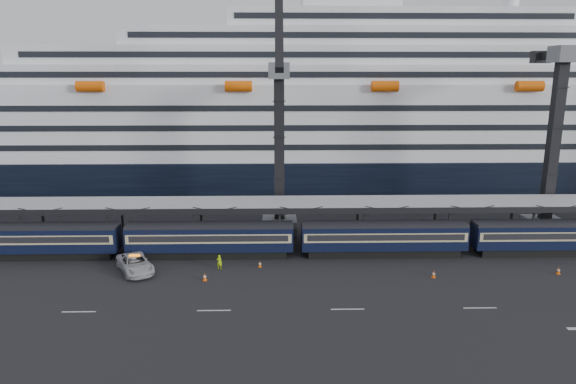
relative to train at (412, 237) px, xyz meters
name	(u,v)px	position (x,y,z in m)	size (l,w,h in m)	color
ground	(484,290)	(4.65, -10.00, -2.20)	(260.00, 260.00, 0.00)	black
train	(412,237)	(0.00, 0.00, 0.00)	(133.05, 3.00, 4.05)	black
canopy	(443,203)	(4.65, 4.00, 3.05)	(130.00, 6.25, 5.53)	gray
cruise_ship	(384,121)	(3.57, 35.99, 10.14)	(214.09, 28.84, 34.00)	black
crane_dark_near	(279,144)	(-15.35, 8.59, 9.73)	(4.50, 17.75, 35.08)	#4C4F54
crane_dark_mid	(556,133)	(19.65, 7.59, 11.16)	(4.50, 18.24, 39.64)	#4C4F54
pickup_truck	(135,264)	(-30.83, -4.53, -1.32)	(2.92, 6.34, 1.76)	#A4A5AB
worker	(219,262)	(-21.93, -3.95, -1.41)	(0.58, 0.38, 1.59)	#A5DA0B
traffic_cone_b	(260,264)	(-17.56, -3.46, -1.85)	(0.35, 0.35, 0.70)	#ED5707
traffic_cone_c	(205,277)	(-23.09, -7.13, -1.80)	(0.41, 0.41, 0.82)	#ED5707
traffic_cone_d	(434,274)	(0.57, -6.85, -1.82)	(0.39, 0.39, 0.77)	#ED5707
traffic_cone_e	(558,270)	(14.04, -6.16, -1.81)	(0.40, 0.40, 0.79)	#ED5707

